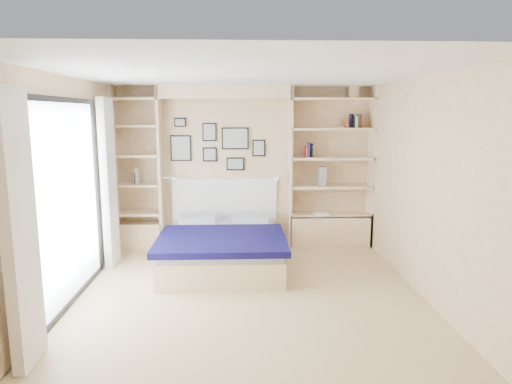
{
  "coord_description": "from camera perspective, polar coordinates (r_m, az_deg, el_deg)",
  "views": [
    {
      "loc": [
        -0.11,
        -4.95,
        2.09
      ],
      "look_at": [
        0.12,
        0.9,
        1.08
      ],
      "focal_mm": 32.0,
      "sensor_mm": 36.0,
      "label": 1
    }
  ],
  "objects": [
    {
      "name": "ground",
      "position": [
        5.37,
        -0.94,
        -13.07
      ],
      "size": [
        4.5,
        4.5,
        0.0
      ],
      "primitive_type": "plane",
      "color": "tan",
      "rests_on": "ground"
    },
    {
      "name": "room_shell",
      "position": [
        6.55,
        -4.67,
        0.91
      ],
      "size": [
        4.5,
        4.5,
        4.5
      ],
      "color": "#DFBF87",
      "rests_on": "ground"
    },
    {
      "name": "bed",
      "position": [
        6.36,
        -4.2,
        -6.82
      ],
      "size": [
        1.66,
        2.13,
        1.07
      ],
      "color": "beige",
      "rests_on": "ground"
    },
    {
      "name": "photo_gallery",
      "position": [
        7.19,
        -5.03,
        5.92
      ],
      "size": [
        1.48,
        0.02,
        0.82
      ],
      "color": "black",
      "rests_on": "ground"
    },
    {
      "name": "reading_lamps",
      "position": [
        7.02,
        -3.82,
        1.71
      ],
      "size": [
        1.92,
        0.12,
        0.15
      ],
      "color": "silver",
      "rests_on": "ground"
    },
    {
      "name": "shelf_decor",
      "position": [
        7.14,
        8.11,
        6.73
      ],
      "size": [
        3.47,
        0.23,
        2.03
      ],
      "color": "#A32522",
      "rests_on": "ground"
    }
  ]
}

